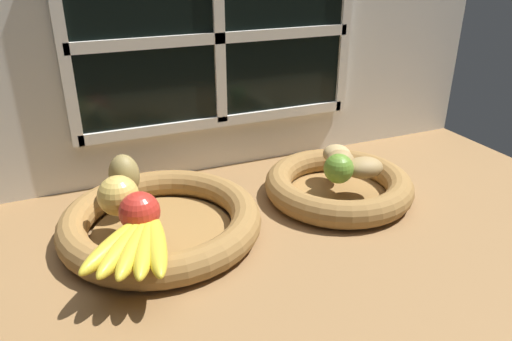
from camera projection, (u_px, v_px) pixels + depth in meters
The scene contains 12 objects.
ground_plane at pixel (270, 228), 95.45cm from camera, with size 140.00×90.00×3.00cm, color olive.
back_wall at pixel (216, 51), 107.95cm from camera, with size 140.00×4.60×55.00cm.
fruit_bowl_left at pixel (161, 222), 89.47cm from camera, with size 37.29×37.29×5.66cm.
fruit_bowl_right at pixel (338, 185), 103.05cm from camera, with size 31.46×31.46×5.66cm.
apple_red_front at pixel (140, 212), 79.86cm from camera, with size 6.87×6.87×6.87cm, color red.
apple_golden_left at pixel (118, 196), 84.65cm from camera, with size 7.27×7.27×7.27cm, color #DBB756.
pear_brown at pixel (124, 175), 91.24cm from camera, with size 6.40×5.67×8.18cm, color olive.
banana_bunch_front at pixel (137, 242), 74.86cm from camera, with size 15.70×19.79×3.28cm.
potato_back at pixel (337, 154), 105.52cm from camera, with size 6.77×5.97×4.12cm, color tan.
potato_large at pixel (340, 162), 100.72cm from camera, with size 6.01×5.88×5.08cm, color #A38451.
potato_small at pixel (363, 167), 99.28cm from camera, with size 8.20×5.97×4.29cm, color #A38451.
lime_near at pixel (340, 169), 96.17cm from camera, with size 6.03×6.03×6.03cm, color olive.
Camera 1 is at (-34.61, -74.22, 48.90)cm, focal length 33.86 mm.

